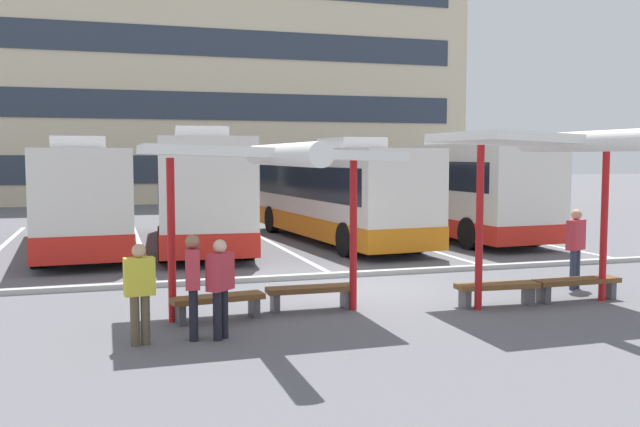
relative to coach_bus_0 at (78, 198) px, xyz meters
name	(u,v)px	position (x,y,z in m)	size (l,w,h in m)	color
ground_plane	(359,288)	(6.09, -8.75, -1.60)	(160.00, 160.00, 0.00)	slate
terminal_building	(183,58)	(6.12, 26.23, 7.97)	(36.50, 12.73, 21.86)	beige
coach_bus_0	(78,198)	(0.00, 0.00, 0.00)	(3.02, 10.61, 3.45)	silver
coach_bus_1	(200,191)	(3.73, -0.22, 0.17)	(3.35, 10.55, 3.76)	silver
coach_bus_2	(336,194)	(8.24, -0.62, 0.01)	(3.33, 10.39, 3.47)	silver
coach_bus_3	(438,188)	(12.53, 0.33, 0.11)	(3.20, 11.48, 3.62)	silver
lane_stripe_1	(140,245)	(1.85, 0.46, -1.59)	(0.16, 14.00, 0.01)	white
lane_stripe_2	(267,240)	(6.09, 0.46, -1.59)	(0.16, 14.00, 0.01)	white
lane_stripe_3	(381,236)	(10.34, 0.46, -1.59)	(0.16, 14.00, 0.01)	white
lane_stripe_4	(485,232)	(14.58, 0.46, -1.59)	(0.16, 14.00, 0.01)	white
waiting_shelter_0	(269,157)	(3.57, -11.00, 1.27)	(4.35, 4.80, 3.09)	red
bench_0	(218,302)	(2.67, -10.88, -1.26)	(1.68, 0.64, 0.45)	brown
bench_1	(311,292)	(4.47, -10.54, -1.26)	(1.68, 0.44, 0.45)	brown
waiting_shelter_1	(554,146)	(8.90, -11.68, 1.49)	(3.79, 4.47, 3.33)	red
bench_2	(497,289)	(8.00, -11.27, -1.26)	(1.66, 0.54, 0.45)	brown
bench_3	(577,284)	(9.80, -11.28, -1.26)	(1.84, 0.43, 0.45)	brown
platform_kerb	(338,275)	(6.09, -7.31, -1.54)	(44.00, 0.24, 0.12)	#ADADA8
waiting_passenger_0	(220,282)	(2.52, -12.15, -0.69)	(0.49, 0.47, 1.59)	black
waiting_passenger_1	(193,279)	(2.10, -12.05, -0.63)	(0.28, 0.51, 1.67)	black
waiting_passenger_2	(576,243)	(10.54, -10.23, -0.58)	(0.55, 0.43, 1.75)	#33384C
waiting_passenger_3	(140,288)	(1.28, -12.14, -0.71)	(0.48, 0.28, 1.57)	brown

